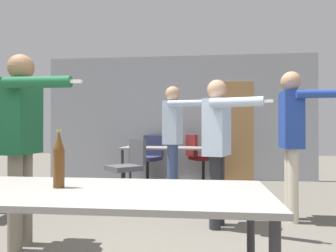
{
  "coord_description": "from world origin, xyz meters",
  "views": [
    {
      "loc": [
        0.54,
        -1.5,
        1.07
      ],
      "look_at": [
        0.11,
        2.34,
        1.1
      ],
      "focal_mm": 35.0,
      "sensor_mm": 36.0,
      "label": 1
    }
  ],
  "objects_px": {
    "person_near_casual": "(174,130)",
    "office_chair_mid_tucked": "(200,160)",
    "office_chair_far_left": "(128,169)",
    "office_chair_far_right": "(149,160)",
    "beer_bottle": "(59,160)",
    "person_right_polo": "(218,138)",
    "person_left_plaid": "(292,129)",
    "person_center_tall": "(22,129)"
  },
  "relations": [
    {
      "from": "office_chair_far_left",
      "to": "office_chair_mid_tucked",
      "type": "xyz_separation_m",
      "value": [
        1.14,
        1.35,
        0.04
      ]
    },
    {
      "from": "person_right_polo",
      "to": "office_chair_far_left",
      "type": "distance_m",
      "value": 2.15
    },
    {
      "from": "person_near_casual",
      "to": "office_chair_far_left",
      "type": "distance_m",
      "value": 1.0
    },
    {
      "from": "person_left_plaid",
      "to": "office_chair_mid_tucked",
      "type": "distance_m",
      "value": 2.86
    },
    {
      "from": "person_center_tall",
      "to": "person_right_polo",
      "type": "bearing_deg",
      "value": 114.95
    },
    {
      "from": "office_chair_far_left",
      "to": "beer_bottle",
      "type": "relative_size",
      "value": 2.75
    },
    {
      "from": "office_chair_far_left",
      "to": "office_chair_far_right",
      "type": "bearing_deg",
      "value": -46.72
    },
    {
      "from": "office_chair_far_right",
      "to": "beer_bottle",
      "type": "distance_m",
      "value": 4.86
    },
    {
      "from": "person_near_casual",
      "to": "office_chair_far_left",
      "type": "height_order",
      "value": "person_near_casual"
    },
    {
      "from": "person_right_polo",
      "to": "person_center_tall",
      "type": "bearing_deg",
      "value": -47.32
    },
    {
      "from": "office_chair_mid_tucked",
      "to": "person_center_tall",
      "type": "bearing_deg",
      "value": -49.32
    },
    {
      "from": "person_center_tall",
      "to": "office_chair_far_right",
      "type": "distance_m",
      "value": 3.91
    },
    {
      "from": "office_chair_far_right",
      "to": "beer_bottle",
      "type": "height_order",
      "value": "beer_bottle"
    },
    {
      "from": "person_near_casual",
      "to": "person_right_polo",
      "type": "bearing_deg",
      "value": 34.24
    },
    {
      "from": "person_right_polo",
      "to": "beer_bottle",
      "type": "distance_m",
      "value": 2.07
    },
    {
      "from": "person_near_casual",
      "to": "person_center_tall",
      "type": "bearing_deg",
      "value": -17.41
    },
    {
      "from": "person_left_plaid",
      "to": "office_chair_far_right",
      "type": "relative_size",
      "value": 1.87
    },
    {
      "from": "office_chair_far_right",
      "to": "person_near_casual",
      "type": "bearing_deg",
      "value": 130.16
    },
    {
      "from": "office_chair_far_left",
      "to": "beer_bottle",
      "type": "distance_m",
      "value": 3.43
    },
    {
      "from": "person_right_polo",
      "to": "office_chair_far_right",
      "type": "xyz_separation_m",
      "value": [
        -1.27,
        3.01,
        -0.54
      ]
    },
    {
      "from": "person_right_polo",
      "to": "person_left_plaid",
      "type": "bearing_deg",
      "value": 129.12
    },
    {
      "from": "beer_bottle",
      "to": "office_chair_mid_tucked",
      "type": "bearing_deg",
      "value": 81.17
    },
    {
      "from": "person_left_plaid",
      "to": "beer_bottle",
      "type": "distance_m",
      "value": 2.84
    },
    {
      "from": "office_chair_far_left",
      "to": "office_chair_far_right",
      "type": "relative_size",
      "value": 0.97
    },
    {
      "from": "person_center_tall",
      "to": "office_chair_mid_tucked",
      "type": "xyz_separation_m",
      "value": [
        1.54,
        3.72,
        -0.61
      ]
    },
    {
      "from": "person_center_tall",
      "to": "person_right_polo",
      "type": "height_order",
      "value": "person_center_tall"
    },
    {
      "from": "person_near_casual",
      "to": "person_right_polo",
      "type": "height_order",
      "value": "person_near_casual"
    },
    {
      "from": "office_chair_mid_tucked",
      "to": "office_chair_far_right",
      "type": "relative_size",
      "value": 1.03
    },
    {
      "from": "person_near_casual",
      "to": "office_chair_mid_tucked",
      "type": "distance_m",
      "value": 1.67
    },
    {
      "from": "person_near_casual",
      "to": "person_left_plaid",
      "type": "xyz_separation_m",
      "value": [
        1.49,
        -1.05,
        0.01
      ]
    },
    {
      "from": "beer_bottle",
      "to": "person_right_polo",
      "type": "bearing_deg",
      "value": 61.97
    },
    {
      "from": "person_right_polo",
      "to": "office_chair_far_left",
      "type": "bearing_deg",
      "value": -120.61
    },
    {
      "from": "office_chair_far_right",
      "to": "person_left_plaid",
      "type": "bearing_deg",
      "value": 146.86
    },
    {
      "from": "person_left_plaid",
      "to": "beer_bottle",
      "type": "height_order",
      "value": "person_left_plaid"
    },
    {
      "from": "office_chair_far_left",
      "to": "office_chair_far_right",
      "type": "xyz_separation_m",
      "value": [
        0.1,
        1.45,
        0.02
      ]
    },
    {
      "from": "person_center_tall",
      "to": "office_chair_mid_tucked",
      "type": "distance_m",
      "value": 4.08
    },
    {
      "from": "person_near_casual",
      "to": "office_chair_mid_tucked",
      "type": "relative_size",
      "value": 1.81
    },
    {
      "from": "person_left_plaid",
      "to": "beer_bottle",
      "type": "relative_size",
      "value": 5.29
    },
    {
      "from": "office_chair_mid_tucked",
      "to": "office_chair_far_left",
      "type": "bearing_deg",
      "value": -66.94
    },
    {
      "from": "person_left_plaid",
      "to": "person_right_polo",
      "type": "bearing_deg",
      "value": -67.6
    },
    {
      "from": "person_right_polo",
      "to": "office_chair_far_left",
      "type": "relative_size",
      "value": 1.78
    },
    {
      "from": "person_right_polo",
      "to": "beer_bottle",
      "type": "bearing_deg",
      "value": -10.15
    }
  ]
}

